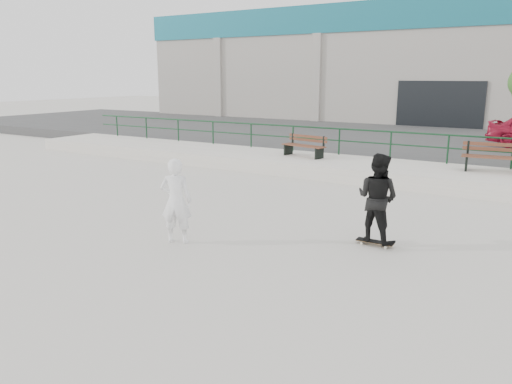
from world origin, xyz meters
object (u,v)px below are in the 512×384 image
Objects in this scene: skateboard at (375,242)px; seated_skater at (176,201)px; standing_skater at (377,198)px; bench_right at (496,158)px; bench_left at (305,146)px.

skateboard is 0.43× the size of seated_skater.
standing_skater reaches higher than skateboard.
bench_right is 2.63× the size of skateboard.
standing_skater is 1.02× the size of seated_skater.
standing_skater reaches higher than seated_skater.
seated_skater reaches higher than skateboard.
bench_left is 8.75m from standing_skater.
skateboard is (5.09, -7.12, -0.83)m from bench_left.
standing_skater is at bearing -174.16° from seated_skater.
bench_left is 8.79m from skateboard.
bench_right is 7.66m from skateboard.
seated_skater is at bearing 40.44° from standing_skater.
seated_skater is (1.41, -9.12, 0.01)m from bench_left.
skateboard is at bearing -174.16° from seated_skater.
seated_skater is (-5.12, -9.47, -0.04)m from bench_right.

